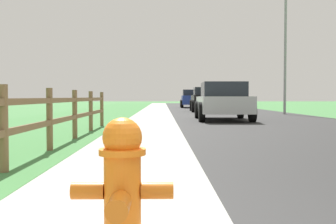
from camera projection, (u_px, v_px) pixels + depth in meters
The scene contains 10 objects.
ground_plane at pixel (170, 111), 26.89m from camera, with size 120.00×120.00×0.00m, color #407A3F.
road_asphalt at pixel (220, 110), 28.94m from camera, with size 7.00×66.00×0.01m, color #292929.
curb_concrete at pixel (126, 110), 28.84m from camera, with size 6.00×66.00×0.01m, color #A2A29A.
grass_verge at pixel (105, 110), 28.82m from camera, with size 5.00×66.00×0.00m, color #407A3F.
fire_hydrant at pixel (122, 189), 2.39m from camera, with size 0.59×0.48×0.83m.
rail_fence at pixel (50, 114), 7.27m from camera, with size 0.11×12.75×1.10m.
parked_suv_silver at pixel (223, 101), 16.97m from camera, with size 2.22×4.52×1.53m.
parked_car_black at pixel (207, 99), 26.84m from camera, with size 2.20×4.40×1.55m.
parked_car_blue at pixel (192, 99), 36.75m from camera, with size 2.04×4.38×1.57m.
street_lamp at pixel (287, 39), 22.38m from camera, with size 1.17×0.20×6.92m.
Camera 1 is at (-0.53, -1.87, 0.95)m, focal length 44.60 mm.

